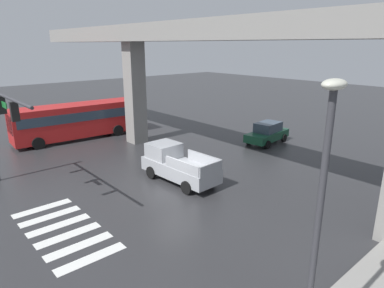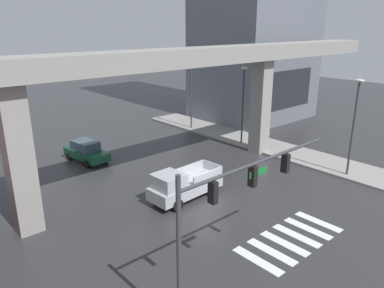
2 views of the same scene
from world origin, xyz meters
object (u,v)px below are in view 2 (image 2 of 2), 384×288
at_px(pickup_truck, 183,185).
at_px(traffic_signal_mast, 233,197).
at_px(sedan_dark_green, 86,151).
at_px(street_lamp_far_north, 191,87).
at_px(street_lamp_near_corner, 355,117).
at_px(street_lamp_mid_block, 243,97).

distance_m(pickup_truck, traffic_signal_mast, 9.87).
relative_size(pickup_truck, sedan_dark_green, 1.16).
bearing_deg(pickup_truck, street_lamp_far_north, 46.58).
height_order(traffic_signal_mast, street_lamp_near_corner, street_lamp_near_corner).
distance_m(sedan_dark_green, street_lamp_near_corner, 20.91).
bearing_deg(traffic_signal_mast, street_lamp_mid_block, 39.69).
bearing_deg(pickup_truck, traffic_signal_mast, -118.15).
xyz_separation_m(pickup_truck, street_lamp_mid_block, (11.68, 5.19, 3.57)).
relative_size(traffic_signal_mast, street_lamp_near_corner, 1.20).
xyz_separation_m(traffic_signal_mast, street_lamp_mid_block, (16.02, 13.30, -0.01)).
distance_m(street_lamp_near_corner, street_lamp_mid_block, 10.40).
bearing_deg(pickup_truck, sedan_dark_green, 97.29).
bearing_deg(street_lamp_mid_block, sedan_dark_green, 157.12).
bearing_deg(street_lamp_near_corner, pickup_truck, 155.97).
distance_m(pickup_truck, street_lamp_near_corner, 13.28).
bearing_deg(sedan_dark_green, pickup_truck, -82.71).
height_order(sedan_dark_green, street_lamp_far_north, street_lamp_far_north).
distance_m(pickup_truck, street_lamp_far_north, 17.37).
bearing_deg(street_lamp_far_north, pickup_truck, -133.42).
relative_size(pickup_truck, street_lamp_mid_block, 0.72).
relative_size(street_lamp_near_corner, street_lamp_mid_block, 1.00).
bearing_deg(pickup_truck, street_lamp_near_corner, -24.03).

